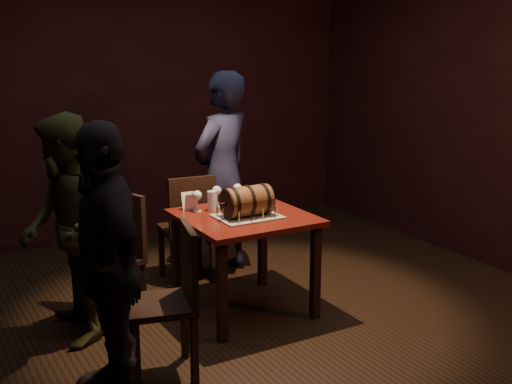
% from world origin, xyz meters
% --- Properties ---
extents(room_shell, '(5.04, 5.04, 2.80)m').
position_xyz_m(room_shell, '(0.00, 0.00, 1.40)').
color(room_shell, black).
rests_on(room_shell, ground).
extents(pub_table, '(0.90, 0.90, 0.75)m').
position_xyz_m(pub_table, '(0.08, 0.19, 0.64)').
color(pub_table, '#4B100C').
rests_on(pub_table, ground).
extents(cake_board, '(0.45, 0.35, 0.01)m').
position_xyz_m(cake_board, '(0.07, 0.12, 0.76)').
color(cake_board, gray).
rests_on(cake_board, pub_table).
extents(barrel_cake, '(0.40, 0.23, 0.23)m').
position_xyz_m(barrel_cake, '(0.07, 0.12, 0.87)').
color(barrel_cake, brown).
rests_on(barrel_cake, cake_board).
extents(birthday_candles, '(0.40, 0.30, 0.09)m').
position_xyz_m(birthday_candles, '(0.07, 0.12, 0.80)').
color(birthday_candles, '#E2D587').
rests_on(birthday_candles, cake_board).
extents(wine_glass_left, '(0.07, 0.07, 0.16)m').
position_xyz_m(wine_glass_left, '(-0.18, 0.45, 0.87)').
color(wine_glass_left, silver).
rests_on(wine_glass_left, pub_table).
extents(wine_glass_mid, '(0.07, 0.07, 0.16)m').
position_xyz_m(wine_glass_mid, '(0.02, 0.51, 0.87)').
color(wine_glass_mid, silver).
rests_on(wine_glass_mid, pub_table).
extents(wine_glass_right, '(0.07, 0.07, 0.16)m').
position_xyz_m(wine_glass_right, '(0.19, 0.50, 0.87)').
color(wine_glass_right, silver).
rests_on(wine_glass_right, pub_table).
extents(pint_of_ale, '(0.07, 0.07, 0.15)m').
position_xyz_m(pint_of_ale, '(-0.07, 0.42, 0.82)').
color(pint_of_ale, silver).
rests_on(pint_of_ale, pub_table).
extents(menu_card, '(0.10, 0.05, 0.13)m').
position_xyz_m(menu_card, '(-0.21, 0.52, 0.81)').
color(menu_card, white).
rests_on(menu_card, pub_table).
extents(chair_back, '(0.43, 0.43, 0.93)m').
position_xyz_m(chair_back, '(-0.04, 0.92, 0.52)').
color(chair_back, black).
rests_on(chair_back, ground).
extents(chair_left_rear, '(0.51, 0.51, 0.93)m').
position_xyz_m(chair_left_rear, '(-0.78, 0.55, 0.52)').
color(chair_left_rear, black).
rests_on(chair_left_rear, ground).
extents(chair_left_front, '(0.48, 0.48, 0.93)m').
position_xyz_m(chair_left_front, '(-0.74, -0.40, 0.52)').
color(chair_left_front, black).
rests_on(chair_left_front, ground).
extents(person_back, '(0.76, 0.65, 1.75)m').
position_xyz_m(person_back, '(0.31, 1.01, 0.88)').
color(person_back, '#1A1C35').
rests_on(person_back, ground).
extents(person_left_rear, '(0.66, 0.81, 1.55)m').
position_xyz_m(person_left_rear, '(-1.17, 0.37, 0.77)').
color(person_left_rear, '#3E4020').
rests_on(person_left_rear, ground).
extents(person_left_front, '(0.41, 0.94, 1.60)m').
position_xyz_m(person_left_front, '(-1.15, -0.47, 0.80)').
color(person_left_front, black).
rests_on(person_left_front, ground).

